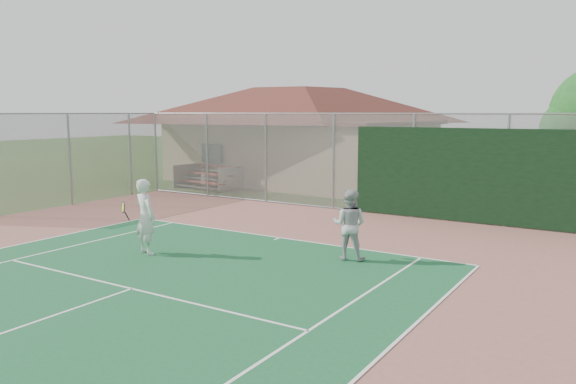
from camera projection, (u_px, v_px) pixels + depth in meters
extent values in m
cylinder|color=gray|center=(156.00, 153.00, 25.20)|extent=(0.08, 0.08, 3.50)
cylinder|color=gray|center=(207.00, 155.00, 23.62)|extent=(0.08, 0.08, 3.50)
cylinder|color=gray|center=(266.00, 158.00, 22.03)|extent=(0.08, 0.08, 3.50)
cylinder|color=gray|center=(334.00, 162.00, 20.44)|extent=(0.08, 0.08, 3.50)
cylinder|color=gray|center=(413.00, 166.00, 18.86)|extent=(0.08, 0.08, 3.50)
cylinder|color=gray|center=(506.00, 171.00, 17.27)|extent=(0.08, 0.08, 3.50)
cylinder|color=gray|center=(359.00, 113.00, 19.67)|extent=(20.00, 0.05, 0.05)
cylinder|color=gray|center=(358.00, 210.00, 20.16)|extent=(20.00, 0.05, 0.05)
cube|color=#999EA0|center=(359.00, 163.00, 19.92)|extent=(20.00, 0.02, 3.50)
cube|color=black|center=(506.00, 178.00, 17.26)|extent=(10.00, 0.04, 3.00)
cylinder|color=gray|center=(130.00, 155.00, 23.94)|extent=(0.08, 0.08, 3.50)
cylinder|color=gray|center=(70.00, 160.00, 21.43)|extent=(0.08, 0.08, 3.50)
cube|color=#999EA0|center=(70.00, 160.00, 21.43)|extent=(0.02, 9.00, 3.50)
cube|color=tan|center=(299.00, 152.00, 29.03)|extent=(12.57, 8.90, 3.00)
cube|color=brown|center=(299.00, 122.00, 28.81)|extent=(13.10, 9.43, 0.18)
pyramid|color=brown|center=(299.00, 88.00, 28.56)|extent=(13.82, 9.79, 1.80)
cube|color=black|center=(291.00, 169.00, 24.67)|extent=(0.90, 0.06, 2.10)
cube|color=maroon|center=(202.00, 182.00, 25.91)|extent=(2.93, 0.61, 0.05)
cube|color=#B2B5BA|center=(198.00, 187.00, 25.74)|extent=(2.92, 0.58, 0.04)
cube|color=maroon|center=(209.00, 174.00, 26.31)|extent=(2.93, 0.61, 0.05)
cube|color=#B2B5BA|center=(206.00, 178.00, 26.13)|extent=(2.92, 0.58, 0.04)
cube|color=maroon|center=(216.00, 166.00, 26.71)|extent=(2.93, 0.61, 0.05)
cube|color=#B2B5BA|center=(213.00, 170.00, 26.53)|extent=(2.92, 0.58, 0.04)
cube|color=#B2B5BA|center=(187.00, 175.00, 27.05)|extent=(0.26, 1.74, 1.07)
cube|color=#B2B5BA|center=(232.00, 179.00, 25.61)|extent=(0.26, 1.74, 1.07)
sphere|color=#19521B|center=(571.00, 129.00, 18.16)|extent=(1.94, 1.94, 1.94)
imported|color=silver|center=(146.00, 217.00, 13.97)|extent=(0.78, 0.61, 1.89)
imported|color=#AEB1B3|center=(349.00, 226.00, 13.45)|extent=(0.94, 0.79, 1.70)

